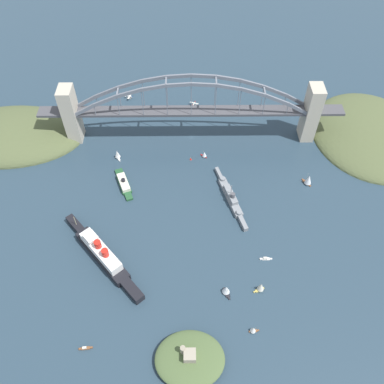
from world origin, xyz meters
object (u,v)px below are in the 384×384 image
at_px(small_boat_0, 261,287).
at_px(small_boat_5, 309,180).
at_px(fort_island_mid_harbor, 190,359).
at_px(harbor_arch_bridge, 191,112).
at_px(small_boat_2, 117,154).
at_px(naval_cruiser, 231,197).
at_px(small_boat_1, 253,330).
at_px(seaplane_taxiing_near_bridge, 194,104).
at_px(small_boat_7, 266,259).
at_px(channel_marker_buoy, 191,159).
at_px(seaplane_second_in_formation, 129,97).
at_px(small_boat_3, 226,290).
at_px(ocean_liner, 102,254).
at_px(small_boat_6, 85,348).
at_px(small_boat_4, 204,154).
at_px(harbor_ferry_steamer, 124,183).

height_order(small_boat_0, small_boat_5, small_boat_5).
relative_size(fort_island_mid_harbor, small_boat_0, 4.52).
distance_m(harbor_arch_bridge, small_boat_2, 81.75).
height_order(naval_cruiser, small_boat_1, naval_cruiser).
distance_m(seaplane_taxiing_near_bridge, small_boat_0, 224.61).
bearing_deg(small_boat_7, small_boat_0, 74.10).
height_order(small_boat_5, channel_marker_buoy, small_boat_5).
bearing_deg(seaplane_second_in_formation, naval_cruiser, 124.97).
relative_size(naval_cruiser, small_boat_5, 5.62).
height_order(seaplane_taxiing_near_bridge, channel_marker_buoy, seaplane_taxiing_near_bridge).
bearing_deg(harbor_arch_bridge, naval_cruiser, 112.48).
height_order(naval_cruiser, small_boat_3, naval_cruiser).
relative_size(ocean_liner, seaplane_taxiing_near_bridge, 8.15).
height_order(fort_island_mid_harbor, small_boat_6, fort_island_mid_harbor).
xyz_separation_m(seaplane_taxiing_near_bridge, small_boat_4, (-9.18, 78.81, 1.40)).
bearing_deg(harbor_ferry_steamer, fort_island_mid_harbor, 110.73).
bearing_deg(ocean_liner, small_boat_3, 162.39).
relative_size(small_boat_0, small_boat_2, 0.99).
distance_m(harbor_arch_bridge, harbor_ferry_steamer, 94.23).
bearing_deg(small_boat_1, channel_marker_buoy, -75.96).
bearing_deg(small_boat_4, ocean_liner, 53.53).
xyz_separation_m(harbor_arch_bridge, ocean_liner, (70.75, 141.49, -25.68)).
bearing_deg(seaplane_taxiing_near_bridge, seaplane_second_in_formation, -11.35).
height_order(fort_island_mid_harbor, small_boat_7, fort_island_mid_harbor).
bearing_deg(small_boat_5, harbor_ferry_steamer, -0.07).
bearing_deg(small_boat_3, small_boat_1, 119.86).
height_order(fort_island_mid_harbor, small_boat_0, fort_island_mid_harbor).
relative_size(harbor_ferry_steamer, small_boat_7, 4.00).
relative_size(seaplane_second_in_formation, small_boat_6, 1.22).
bearing_deg(seaplane_taxiing_near_bridge, ocean_liner, 68.86).
xyz_separation_m(small_boat_4, small_boat_6, (86.02, 183.00, -2.56)).
xyz_separation_m(small_boat_3, small_boat_6, (98.01, 40.31, -3.58)).
xyz_separation_m(harbor_arch_bridge, small_boat_3, (-24.39, 171.69, -27.52)).
bearing_deg(naval_cruiser, harbor_ferry_steamer, -10.57).
xyz_separation_m(harbor_arch_bridge, small_boat_6, (73.62, 212.00, -31.10)).
relative_size(small_boat_0, small_boat_3, 1.02).
bearing_deg(fort_island_mid_harbor, small_boat_0, -136.03).
bearing_deg(channel_marker_buoy, seaplane_second_in_formation, -55.06).
height_order(naval_cruiser, channel_marker_buoy, naval_cruiser).
distance_m(ocean_liner, naval_cruiser, 120.38).
distance_m(fort_island_mid_harbor, small_boat_4, 192.42).
bearing_deg(channel_marker_buoy, seaplane_taxiing_near_bridge, -92.81).
bearing_deg(small_boat_6, small_boat_7, -152.47).
bearing_deg(channel_marker_buoy, ocean_liner, 57.29).
xyz_separation_m(seaplane_taxiing_near_bridge, small_boat_2, (74.49, 79.32, 2.86)).
xyz_separation_m(small_boat_2, small_boat_7, (-128.76, 114.15, -4.00)).
distance_m(small_boat_0, small_boat_1, 32.56).
relative_size(fort_island_mid_harbor, small_boat_1, 6.27).
relative_size(naval_cruiser, small_boat_1, 9.57).
xyz_separation_m(harbor_arch_bridge, small_boat_7, (-57.50, 143.66, -31.08)).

